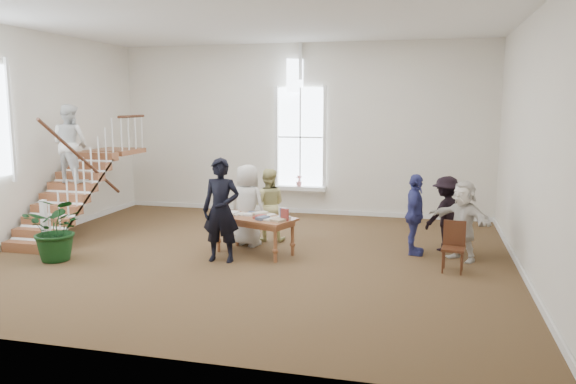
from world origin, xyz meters
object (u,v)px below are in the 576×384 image
(police_officer, at_px, (221,210))
(elderly_woman, at_px, (247,205))
(floor_plant, at_px, (57,229))
(woman_cluster_b, at_px, (446,214))
(library_table, at_px, (255,221))
(woman_cluster_c, at_px, (463,221))
(person_yellow, at_px, (268,205))
(woman_cluster_a, at_px, (415,215))
(side_chair, at_px, (454,244))

(police_officer, height_order, elderly_woman, police_officer)
(elderly_woman, height_order, floor_plant, elderly_woman)
(police_officer, bearing_deg, woman_cluster_b, 22.03)
(library_table, bearing_deg, woman_cluster_c, 26.99)
(elderly_woman, bearing_deg, woman_cluster_c, -165.12)
(library_table, height_order, police_officer, police_officer)
(person_yellow, bearing_deg, woman_cluster_b, 171.18)
(elderly_woman, distance_m, woman_cluster_a, 3.39)
(elderly_woman, height_order, woman_cluster_a, elderly_woman)
(police_officer, xyz_separation_m, side_chair, (4.20, 0.41, -0.49))
(library_table, distance_m, elderly_woman, 0.72)
(elderly_woman, height_order, person_yellow, elderly_woman)
(library_table, height_order, side_chair, side_chair)
(library_table, bearing_deg, elderly_woman, 139.87)
(police_officer, relative_size, side_chair, 2.19)
(police_officer, relative_size, woman_cluster_b, 1.29)
(person_yellow, bearing_deg, woman_cluster_a, 163.09)
(elderly_woman, xyz_separation_m, woman_cluster_c, (4.29, -0.08, -0.09))
(woman_cluster_b, height_order, side_chair, woman_cluster_b)
(person_yellow, bearing_deg, library_table, 82.68)
(person_yellow, relative_size, woman_cluster_a, 0.98)
(library_table, relative_size, side_chair, 1.97)
(woman_cluster_a, distance_m, woman_cluster_b, 0.75)
(person_yellow, relative_size, woman_cluster_b, 1.04)
(police_officer, distance_m, person_yellow, 1.81)
(woman_cluster_a, relative_size, floor_plant, 1.31)
(floor_plant, height_order, side_chair, floor_plant)
(library_table, relative_size, elderly_woman, 1.03)
(woman_cluster_a, xyz_separation_m, floor_plant, (-6.50, -2.08, -0.19))
(elderly_woman, relative_size, side_chair, 1.91)
(woman_cluster_b, xyz_separation_m, floor_plant, (-7.10, -2.53, -0.15))
(woman_cluster_a, bearing_deg, person_yellow, 85.79)
(library_table, bearing_deg, person_yellow, 112.09)
(side_chair, bearing_deg, elderly_woman, 174.72)
(elderly_woman, bearing_deg, person_yellow, -105.06)
(person_yellow, height_order, woman_cluster_c, person_yellow)
(elderly_woman, distance_m, side_chair, 4.20)
(police_officer, distance_m, woman_cluster_b, 4.48)
(library_table, relative_size, police_officer, 0.90)
(side_chair, bearing_deg, woman_cluster_c, 82.53)
(woman_cluster_c, xyz_separation_m, floor_plant, (-7.40, -1.88, -0.15))
(elderly_woman, height_order, side_chair, elderly_woman)
(woman_cluster_a, bearing_deg, floor_plant, 110.48)
(person_yellow, bearing_deg, woman_cluster_c, 161.81)
(woman_cluster_c, relative_size, floor_plant, 1.25)
(woman_cluster_c, distance_m, floor_plant, 7.64)
(police_officer, height_order, floor_plant, police_officer)
(elderly_woman, bearing_deg, side_chair, -175.70)
(police_officer, distance_m, woman_cluster_c, 4.55)
(elderly_woman, height_order, woman_cluster_b, elderly_woman)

